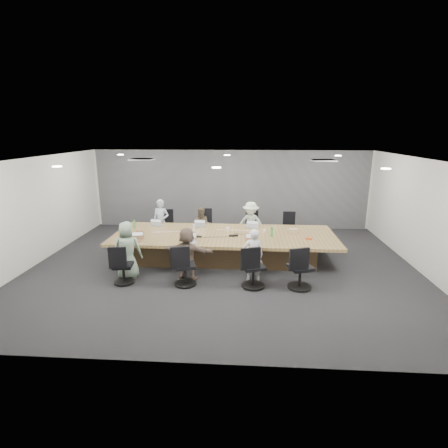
# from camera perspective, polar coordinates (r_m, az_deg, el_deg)

# --- Properties ---
(floor) EXTENTS (10.00, 8.00, 0.00)m
(floor) POSITION_cam_1_polar(r_m,az_deg,el_deg) (9.28, -0.16, -6.92)
(floor) COLOR #232326
(floor) RESTS_ON ground
(ceiling) EXTENTS (10.00, 8.00, 0.00)m
(ceiling) POSITION_cam_1_polar(r_m,az_deg,el_deg) (8.64, -0.18, 10.59)
(ceiling) COLOR white
(ceiling) RESTS_ON wall_back
(wall_back) EXTENTS (10.00, 0.00, 2.80)m
(wall_back) POSITION_cam_1_polar(r_m,az_deg,el_deg) (12.77, 1.07, 5.69)
(wall_back) COLOR beige
(wall_back) RESTS_ON ground
(wall_front) EXTENTS (10.00, 0.00, 2.80)m
(wall_front) POSITION_cam_1_polar(r_m,az_deg,el_deg) (5.07, -3.34, -9.04)
(wall_front) COLOR beige
(wall_front) RESTS_ON ground
(wall_left) EXTENTS (0.00, 8.00, 2.80)m
(wall_left) POSITION_cam_1_polar(r_m,az_deg,el_deg) (10.46, -28.67, 1.76)
(wall_left) COLOR beige
(wall_left) RESTS_ON ground
(wall_right) EXTENTS (0.00, 8.00, 2.80)m
(wall_right) POSITION_cam_1_polar(r_m,az_deg,el_deg) (9.87, 30.19, 0.87)
(wall_right) COLOR beige
(wall_right) RESTS_ON ground
(curtain) EXTENTS (9.80, 0.04, 2.80)m
(curtain) POSITION_cam_1_polar(r_m,az_deg,el_deg) (12.69, 1.06, 5.63)
(curtain) COLOR slate
(curtain) RESTS_ON ground
(conference_table) EXTENTS (6.00, 2.20, 0.74)m
(conference_table) POSITION_cam_1_polar(r_m,az_deg,el_deg) (9.61, 0.04, -3.59)
(conference_table) COLOR #493621
(conference_table) RESTS_ON ground
(chair_0) EXTENTS (0.64, 0.64, 0.76)m
(chair_0) POSITION_cam_1_polar(r_m,az_deg,el_deg) (11.54, -9.76, -0.74)
(chair_0) COLOR black
(chair_0) RESTS_ON ground
(chair_1) EXTENTS (0.60, 0.60, 0.84)m
(chair_1) POSITION_cam_1_polar(r_m,az_deg,el_deg) (11.29, -3.29, -0.66)
(chair_1) COLOR black
(chair_1) RESTS_ON ground
(chair_2) EXTENTS (0.59, 0.59, 0.75)m
(chair_2) POSITION_cam_1_polar(r_m,az_deg,el_deg) (11.22, 4.33, -1.03)
(chair_2) COLOR black
(chair_2) RESTS_ON ground
(chair_3) EXTENTS (0.51, 0.51, 0.72)m
(chair_3) POSITION_cam_1_polar(r_m,az_deg,el_deg) (11.31, 10.66, -1.19)
(chair_3) COLOR black
(chair_3) RESTS_ON ground
(chair_4) EXTENTS (0.55, 0.55, 0.73)m
(chair_4) POSITION_cam_1_polar(r_m,az_deg,el_deg) (8.50, -16.12, -6.99)
(chair_4) COLOR black
(chair_4) RESTS_ON ground
(chair_5) EXTENTS (0.67, 0.67, 0.79)m
(chair_5) POSITION_cam_1_polar(r_m,az_deg,el_deg) (8.12, -6.38, -7.29)
(chair_5) COLOR black
(chair_5) RESTS_ON ground
(chair_6) EXTENTS (0.70, 0.70, 0.82)m
(chair_6) POSITION_cam_1_polar(r_m,az_deg,el_deg) (8.00, 4.80, -7.49)
(chair_6) COLOR black
(chair_6) RESTS_ON ground
(chair_7) EXTENTS (0.72, 0.72, 0.84)m
(chair_7) POSITION_cam_1_polar(r_m,az_deg,el_deg) (8.08, 12.34, -7.47)
(chair_7) COLOR black
(chair_7) RESTS_ON ground
(person_0) EXTENTS (0.54, 0.38, 1.40)m
(person_0) POSITION_cam_1_polar(r_m,az_deg,el_deg) (11.13, -10.24, 0.37)
(person_0) COLOR #9FAEC0
(person_0) RESTS_ON ground
(laptop_0) EXTENTS (0.37, 0.29, 0.02)m
(laptop_0) POSITION_cam_1_polar(r_m,az_deg,el_deg) (10.60, -10.96, -0.13)
(laptop_0) COLOR #B2B2B7
(laptop_0) RESTS_ON conference_table
(person_1) EXTENTS (0.59, 0.47, 1.18)m
(person_1) POSITION_cam_1_polar(r_m,az_deg,el_deg) (10.91, -3.53, -0.30)
(person_1) COLOR brown
(person_1) RESTS_ON ground
(laptop_1) EXTENTS (0.34, 0.25, 0.02)m
(laptop_1) POSITION_cam_1_polar(r_m,az_deg,el_deg) (10.35, -3.92, -0.25)
(laptop_1) COLOR #B2B2B7
(laptop_1) RESTS_ON conference_table
(person_2) EXTENTS (0.97, 0.69, 1.37)m
(person_2) POSITION_cam_1_polar(r_m,az_deg,el_deg) (10.80, 4.38, 0.04)
(person_2) COLOR beige
(person_2) RESTS_ON ground
(laptop_2) EXTENTS (0.41, 0.33, 0.02)m
(laptop_2) POSITION_cam_1_polar(r_m,az_deg,el_deg) (10.26, 4.41, -0.40)
(laptop_2) COLOR #B2B2B7
(laptop_2) RESTS_ON conference_table
(person_4) EXTENTS (0.74, 0.53, 1.40)m
(person_4) POSITION_cam_1_polar(r_m,az_deg,el_deg) (8.69, -15.51, -4.10)
(person_4) COLOR gray
(person_4) RESTS_ON ground
(laptop_4) EXTENTS (0.36, 0.29, 0.02)m
(laptop_4) POSITION_cam_1_polar(r_m,az_deg,el_deg) (9.17, -14.43, -2.70)
(laptop_4) COLOR #8C6647
(laptop_4) RESTS_ON conference_table
(person_5) EXTENTS (1.24, 0.57, 1.28)m
(person_5) POSITION_cam_1_polar(r_m,az_deg,el_deg) (8.35, -6.02, -4.82)
(person_5) COLOR brown
(person_5) RESTS_ON ground
(laptop_5) EXTENTS (0.38, 0.30, 0.02)m
(laptop_5) POSITION_cam_1_polar(r_m,az_deg,el_deg) (8.83, -5.44, -2.97)
(laptop_5) COLOR #B2B2B7
(laptop_5) RESTS_ON conference_table
(person_6) EXTENTS (0.49, 0.34, 1.28)m
(person_6) POSITION_cam_1_polar(r_m,az_deg,el_deg) (8.24, 4.80, -5.10)
(person_6) COLOR silver
(person_6) RESTS_ON ground
(laptop_6) EXTENTS (0.36, 0.28, 0.02)m
(laptop_6) POSITION_cam_1_polar(r_m,az_deg,el_deg) (8.72, 4.76, -3.18)
(laptop_6) COLOR #8C6647
(laptop_6) RESTS_ON conference_table
(bottle_green_left) EXTENTS (0.08, 0.08, 0.23)m
(bottle_green_left) POSITION_cam_1_polar(r_m,az_deg,el_deg) (10.45, -14.43, 0.04)
(bottle_green_left) COLOR green
(bottle_green_left) RESTS_ON conference_table
(bottle_green_right) EXTENTS (0.09, 0.09, 0.26)m
(bottle_green_right) POSITION_cam_1_polar(r_m,az_deg,el_deg) (9.36, 7.80, -1.22)
(bottle_green_right) COLOR green
(bottle_green_right) RESTS_ON conference_table
(bottle_clear) EXTENTS (0.06, 0.06, 0.20)m
(bottle_clear) POSITION_cam_1_polar(r_m,az_deg,el_deg) (9.75, -4.95, -0.65)
(bottle_clear) COLOR silver
(bottle_clear) RESTS_ON conference_table
(cup_white_far) EXTENTS (0.08, 0.08, 0.10)m
(cup_white_far) POSITION_cam_1_polar(r_m,az_deg,el_deg) (9.77, 0.61, -0.87)
(cup_white_far) COLOR white
(cup_white_far) RESTS_ON conference_table
(cup_white_near) EXTENTS (0.09, 0.09, 0.09)m
(cup_white_near) POSITION_cam_1_polar(r_m,az_deg,el_deg) (9.73, 6.60, -1.09)
(cup_white_near) COLOR white
(cup_white_near) RESTS_ON conference_table
(mug_brown) EXTENTS (0.10, 0.10, 0.10)m
(mug_brown) POSITION_cam_1_polar(r_m,az_deg,el_deg) (9.62, -14.03, -1.61)
(mug_brown) COLOR brown
(mug_brown) RESTS_ON conference_table
(mic_left) EXTENTS (0.14, 0.10, 0.03)m
(mic_left) POSITION_cam_1_polar(r_m,az_deg,el_deg) (9.26, -4.10, -2.05)
(mic_left) COLOR black
(mic_left) RESTS_ON conference_table
(mic_right) EXTENTS (0.18, 0.16, 0.03)m
(mic_right) POSITION_cam_1_polar(r_m,az_deg,el_deg) (9.32, 1.32, -1.91)
(mic_right) COLOR black
(mic_right) RESTS_ON conference_table
(stapler) EXTENTS (0.15, 0.07, 0.05)m
(stapler) POSITION_cam_1_polar(r_m,az_deg,el_deg) (9.28, 1.85, -1.90)
(stapler) COLOR black
(stapler) RESTS_ON conference_table
(canvas_bag) EXTENTS (0.24, 0.16, 0.12)m
(canvas_bag) POSITION_cam_1_polar(r_m,az_deg,el_deg) (9.76, 11.24, -1.13)
(canvas_bag) COLOR tan
(canvas_bag) RESTS_ON conference_table
(snack_packet) EXTENTS (0.18, 0.13, 0.04)m
(snack_packet) POSITION_cam_1_polar(r_m,az_deg,el_deg) (9.33, 13.67, -2.30)
(snack_packet) COLOR #DC4D1E
(snack_packet) RESTS_ON conference_table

